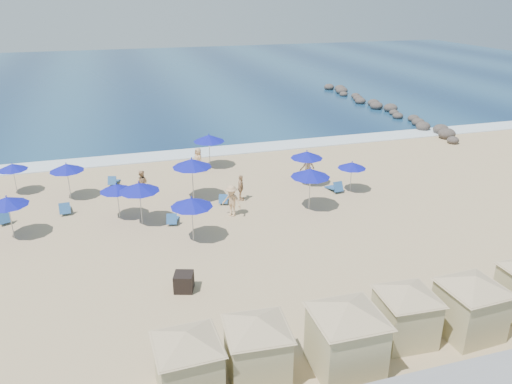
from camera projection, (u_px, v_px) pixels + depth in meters
ground at (212, 246)px, 25.32m from camera, size 160.00×160.00×0.00m
ocean at (134, 77)px, 74.10m from camera, size 160.00×80.00×0.06m
surf_line at (170, 155)px, 39.06m from camera, size 160.00×2.50×0.08m
rock_jetty at (381, 107)px, 53.73m from camera, size 2.56×26.66×0.96m
trash_bin at (184, 282)px, 21.43m from camera, size 1.01×1.01×0.80m
cabana_0 at (188, 355)px, 15.52m from camera, size 4.18×4.18×2.62m
cabana_1 at (257, 339)px, 16.21m from camera, size 4.18×4.18×2.63m
cabana_2 at (347, 327)px, 16.50m from camera, size 4.68×4.68×2.94m
cabana_3 at (407, 305)px, 18.00m from camera, size 4.08×4.08×2.57m
cabana_4 at (472, 298)px, 18.29m from camera, size 4.36×4.36×2.74m
umbrella_1 at (7, 201)px, 25.39m from camera, size 2.10×2.10×2.39m
umbrella_2 at (12, 167)px, 31.19m from camera, size 1.81×1.81×2.06m
umbrella_3 at (117, 188)px, 27.70m from camera, size 1.88×1.88×2.14m
umbrella_4 at (66, 167)px, 30.32m from camera, size 2.07×2.07×2.35m
umbrella_5 at (139, 187)px, 26.89m from camera, size 2.21×2.21×2.52m
umbrella_6 at (192, 202)px, 25.07m from camera, size 2.17×2.17×2.47m
umbrella_7 at (192, 163)px, 30.08m from camera, size 2.40×2.40×2.73m
umbrella_8 at (310, 173)px, 28.71m from camera, size 2.31×2.31×2.63m
umbrella_9 at (209, 138)px, 35.67m from camera, size 2.25×2.25×2.56m
umbrella_10 at (307, 155)px, 32.47m from camera, size 2.12×2.12×2.42m
umbrella_11 at (352, 165)px, 31.50m from camera, size 1.81×1.81×2.06m
beach_chair_0 at (3, 219)px, 27.72m from camera, size 1.10×1.48×0.74m
beach_chair_1 at (65, 209)px, 28.95m from camera, size 0.70×1.41×0.75m
beach_chair_2 at (113, 181)px, 33.26m from camera, size 0.88×1.33×0.68m
beach_chair_3 at (173, 219)px, 27.70m from camera, size 0.87×1.37×0.70m
beach_chair_4 at (224, 199)px, 30.36m from camera, size 0.93×1.30×0.66m
beach_chair_5 at (335, 187)px, 32.10m from camera, size 0.76×1.45×0.77m
beachgoer_1 at (142, 183)px, 31.09m from camera, size 0.99×0.87×1.71m
beachgoer_2 at (241, 188)px, 30.54m from camera, size 0.71×1.03×1.63m
beachgoer_3 at (307, 166)px, 34.08m from camera, size 1.19×0.76×1.75m
beachgoer_4 at (198, 160)px, 35.40m from camera, size 0.78×0.97×1.74m
beachgoer_5 at (232, 201)px, 28.34m from camera, size 1.33×1.34×1.86m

